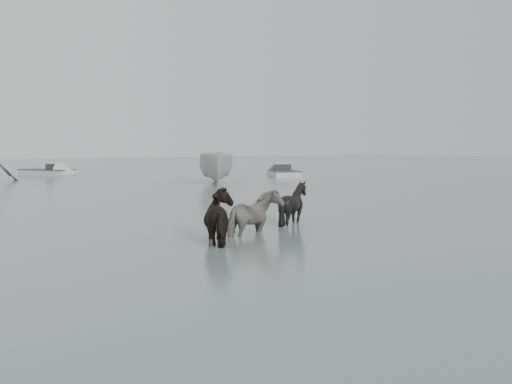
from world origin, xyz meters
TOP-DOWN VIEW (x-y plane):
  - ground at (0.00, 0.00)m, footprint 140.00×140.00m
  - pony_pinto at (0.28, -0.33)m, footprint 1.86×1.41m
  - pony_dark at (-0.86, -1.00)m, footprint 1.47×1.67m
  - pony_black at (2.22, 0.79)m, footprint 1.47×1.35m
  - boat_small at (8.25, 16.98)m, footprint 3.70×5.19m
  - skiff_port at (15.03, 20.66)m, footprint 3.40×5.19m
  - skiff_mid at (2.36, 30.24)m, footprint 4.24×4.88m

SIDE VIEW (x-z plane):
  - ground at x=0.00m, z-range 0.00..0.00m
  - skiff_port at x=15.03m, z-range 0.00..0.75m
  - skiff_mid at x=2.36m, z-range 0.00..0.75m
  - pony_black at x=2.22m, z-range 0.00..1.42m
  - pony_pinto at x=0.28m, z-range 0.00..1.43m
  - pony_dark at x=-0.86m, z-range 0.00..1.56m
  - boat_small at x=8.25m, z-range 0.00..1.88m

